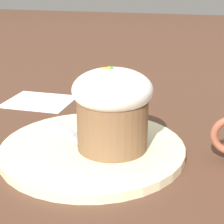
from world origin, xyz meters
TOP-DOWN VIEW (x-y plane):
  - ground_plane at (0.00, 0.00)m, footprint 4.00×4.00m
  - dessert_plate at (0.00, 0.00)m, footprint 0.25×0.25m
  - carrot_cake at (-0.03, 0.00)m, footprint 0.11×0.11m
  - spoon at (0.02, -0.01)m, footprint 0.11×0.09m
  - paper_napkin at (0.17, -0.18)m, footprint 0.13×0.11m

SIDE VIEW (x-z plane):
  - ground_plane at x=0.00m, z-range 0.00..0.00m
  - paper_napkin at x=0.17m, z-range 0.00..0.00m
  - dessert_plate at x=0.00m, z-range 0.00..0.01m
  - spoon at x=0.02m, z-range 0.01..0.02m
  - carrot_cake at x=-0.03m, z-range 0.01..0.13m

